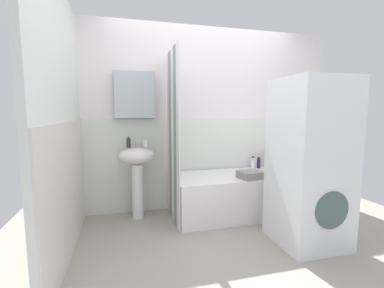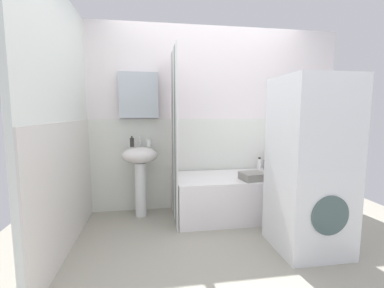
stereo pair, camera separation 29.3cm
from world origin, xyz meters
The scene contains 14 objects.
ground_plane centered at (0.00, 0.00, -0.02)m, with size 4.80×5.60×0.04m, color #A09C8C.
wall_back_tiled centered at (-0.05, 1.26, 1.14)m, with size 3.60×0.18×2.40m.
wall_left_tiled centered at (-1.57, 0.34, 1.12)m, with size 0.07×1.81×2.40m.
sink centered at (-0.90, 1.03, 0.64)m, with size 0.44×0.34×0.87m.
faucet centered at (-0.90, 1.11, 0.93)m, with size 0.03×0.12×0.12m.
soap_dispenser centered at (-1.00, 1.06, 0.92)m, with size 0.05×0.05×0.13m.
toothbrush_cup centered at (-0.79, 1.09, 0.91)m, with size 0.06×0.06×0.09m, color white.
bathtub centered at (0.26, 0.85, 0.25)m, with size 1.47×0.74×0.51m, color white.
shower_curtain centered at (-0.50, 0.85, 1.00)m, with size 0.01×0.74×2.00m.
lotion_bottle centered at (0.89, 1.12, 0.62)m, with size 0.06×0.06×0.24m.
conditioner_bottle centered at (0.77, 1.13, 0.58)m, with size 0.05×0.05×0.16m.
body_wash_bottle centered at (0.68, 1.13, 0.59)m, with size 0.05×0.05×0.17m.
towel_folded centered at (0.40, 0.63, 0.55)m, with size 0.27×0.24×0.09m, color gray.
washer_dryer_stack centered at (0.68, -0.02, 0.80)m, with size 0.61×0.63×1.61m.
Camera 2 is at (-0.77, -2.21, 1.28)m, focal length 24.68 mm.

